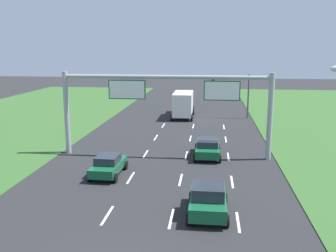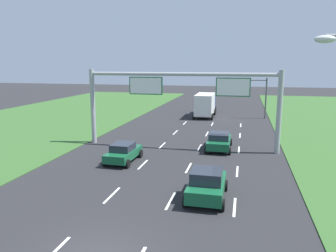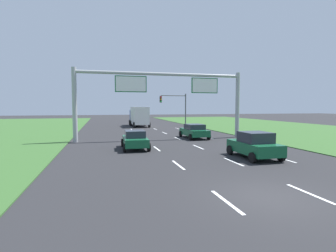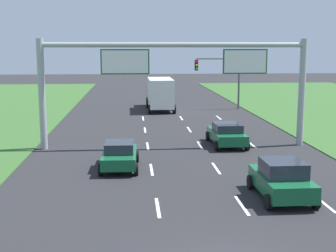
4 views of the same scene
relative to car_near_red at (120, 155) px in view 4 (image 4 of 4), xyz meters
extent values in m
cube|color=white|center=(1.70, -6.39, -0.74)|extent=(0.14, 2.40, 0.01)
cube|color=white|center=(1.70, -0.39, -0.74)|extent=(0.14, 2.40, 0.01)
cube|color=white|center=(1.70, 5.61, -0.74)|extent=(0.14, 2.40, 0.01)
cube|color=white|center=(1.70, 11.61, -0.74)|extent=(0.14, 2.40, 0.01)
cube|color=white|center=(1.70, 17.61, -0.74)|extent=(0.14, 2.40, 0.01)
cube|color=white|center=(5.20, -6.39, -0.74)|extent=(0.14, 2.40, 0.01)
cube|color=white|center=(5.20, -0.39, -0.74)|extent=(0.14, 2.40, 0.01)
cube|color=white|center=(5.20, 5.61, -0.74)|extent=(0.14, 2.40, 0.01)
cube|color=white|center=(5.20, 11.61, -0.74)|extent=(0.14, 2.40, 0.01)
cube|color=white|center=(5.20, 17.61, -0.74)|extent=(0.14, 2.40, 0.01)
cube|color=white|center=(8.70, -6.39, -0.74)|extent=(0.14, 2.40, 0.01)
cube|color=white|center=(8.70, -0.39, -0.74)|extent=(0.14, 2.40, 0.01)
cube|color=white|center=(8.70, 5.61, -0.74)|extent=(0.14, 2.40, 0.01)
cube|color=white|center=(8.70, 11.61, -0.74)|extent=(0.14, 2.40, 0.01)
cube|color=white|center=(8.70, 17.61, -0.74)|extent=(0.14, 2.40, 0.01)
cube|color=#145633|center=(0.00, 0.02, -0.13)|extent=(1.86, 3.99, 0.60)
cube|color=#232833|center=(0.00, -0.05, 0.45)|extent=(1.55, 1.89, 0.55)
cylinder|color=black|center=(-0.86, 1.46, -0.43)|extent=(0.24, 0.65, 0.64)
cylinder|color=black|center=(0.94, 1.42, -0.43)|extent=(0.24, 0.65, 0.64)
cylinder|color=black|center=(-0.94, -1.38, -0.43)|extent=(0.24, 0.65, 0.64)
cylinder|color=black|center=(0.86, -1.43, -0.43)|extent=(0.24, 0.65, 0.64)
cube|color=#145633|center=(7.11, -5.57, -0.07)|extent=(1.94, 3.94, 0.72)
cube|color=#232833|center=(7.11, -5.71, 0.63)|extent=(1.70, 1.84, 0.67)
cylinder|color=black|center=(6.12, -4.15, -0.43)|extent=(0.22, 0.64, 0.64)
cylinder|color=black|center=(8.09, -4.15, -0.43)|extent=(0.22, 0.64, 0.64)
cylinder|color=black|center=(6.12, -6.99, -0.43)|extent=(0.22, 0.64, 0.64)
cylinder|color=black|center=(8.09, -6.98, -0.43)|extent=(0.22, 0.64, 0.64)
cube|color=#145633|center=(6.96, 5.49, -0.10)|extent=(1.95, 4.40, 0.65)
cube|color=#232833|center=(6.96, 5.34, 0.49)|extent=(1.71, 2.16, 0.54)
cylinder|color=black|center=(5.96, 7.12, -0.43)|extent=(0.23, 0.64, 0.64)
cylinder|color=black|center=(7.92, 7.14, -0.43)|extent=(0.23, 0.64, 0.64)
cylinder|color=black|center=(5.99, 3.84, -0.43)|extent=(0.23, 0.64, 0.64)
cylinder|color=black|center=(7.95, 3.86, -0.43)|extent=(0.23, 0.64, 0.64)
cube|color=navy|center=(3.57, 26.79, 0.80)|extent=(2.22, 2.12, 2.20)
cube|color=silver|center=(3.60, 22.78, 1.12)|extent=(2.41, 5.65, 2.83)
cylinder|color=black|center=(2.43, 27.28, -0.30)|extent=(0.29, 0.90, 0.90)
cylinder|color=black|center=(4.69, 27.30, -0.30)|extent=(0.29, 0.90, 0.90)
cylinder|color=black|center=(2.37, 24.98, -0.30)|extent=(0.29, 0.90, 0.90)
cylinder|color=black|center=(4.79, 25.00, -0.30)|extent=(0.29, 0.90, 0.90)
cylinder|color=black|center=(2.41, 20.55, -0.30)|extent=(0.29, 0.90, 0.90)
cylinder|color=black|center=(4.83, 20.57, -0.30)|extent=(0.29, 0.90, 0.90)
cylinder|color=#9EA0A5|center=(-4.95, 5.22, 2.75)|extent=(0.44, 0.44, 7.00)
cylinder|color=#9EA0A5|center=(11.85, 5.22, 2.75)|extent=(0.44, 0.44, 7.00)
cylinder|color=#9EA0A5|center=(3.45, 5.22, 5.85)|extent=(16.80, 0.32, 0.32)
cube|color=#0C5B28|center=(0.30, 5.22, 4.80)|extent=(3.07, 0.12, 1.59)
cube|color=white|center=(0.30, 5.16, 4.80)|extent=(2.91, 0.01, 1.43)
cube|color=#0C5B28|center=(8.00, 5.22, 4.80)|extent=(2.88, 0.12, 1.59)
cube|color=white|center=(8.00, 5.16, 4.80)|extent=(2.72, 0.01, 1.43)
cylinder|color=#47494F|center=(11.88, 23.51, 2.05)|extent=(0.20, 0.20, 5.60)
cylinder|color=#47494F|center=(9.63, 23.51, 4.50)|extent=(4.50, 0.14, 0.14)
cube|color=black|center=(7.38, 23.51, 3.85)|extent=(0.32, 0.36, 1.10)
sphere|color=red|center=(7.38, 23.31, 4.22)|extent=(0.22, 0.22, 0.22)
sphere|color=orange|center=(7.38, 23.31, 3.85)|extent=(0.22, 0.22, 0.22)
sphere|color=green|center=(7.38, 23.31, 3.48)|extent=(0.22, 0.22, 0.22)
camera|label=1|loc=(7.13, -24.74, 8.17)|focal=40.00mm
camera|label=2|loc=(8.93, -23.09, 6.79)|focal=35.00mm
camera|label=3|loc=(-2.52, -20.63, 2.60)|focal=28.00mm
camera|label=4|loc=(0.70, -24.64, 5.76)|focal=50.00mm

